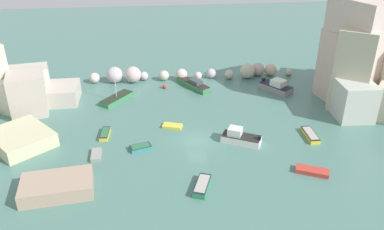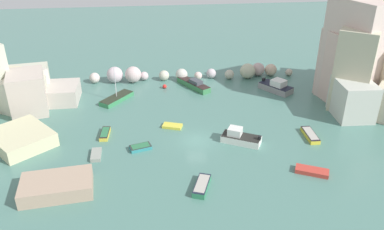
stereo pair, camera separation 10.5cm
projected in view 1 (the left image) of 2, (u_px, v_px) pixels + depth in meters
The scene contains 16 objects.
cove_water at pixel (197, 141), 49.97m from camera, with size 160.00×160.00×0.00m, color slate.
cliff_headland_right at pixel (365, 67), 58.78m from camera, with size 15.94×19.83×15.30m.
rock_breakwater at pixel (187, 73), 67.40m from camera, with size 34.97×3.45×2.72m.
stone_dock at pixel (57, 186), 40.48m from camera, with size 7.16×4.37×1.54m, color tan.
channel_buoy at pixel (164, 86), 64.39m from camera, with size 0.68×0.68×0.68m, color red.
moored_boat_0 at pixel (117, 98), 60.24m from camera, with size 5.11×5.73×5.33m.
moored_boat_1 at pixel (172, 126), 52.95m from camera, with size 2.86×2.10×0.35m.
moored_boat_2 at pixel (240, 137), 49.32m from camera, with size 5.19×3.96×1.89m.
moored_boat_3 at pixel (96, 155), 46.64m from camera, with size 1.21×2.62×0.45m.
moored_boat_4 at pixel (310, 135), 50.64m from camera, with size 1.28×3.89×0.59m.
moored_boat_5 at pixel (194, 84), 64.65m from camera, with size 5.02×6.71×1.49m.
moored_boat_6 at pixel (105, 134), 50.93m from camera, with size 1.25×3.19×0.55m.
moored_boat_7 at pixel (276, 87), 63.32m from camera, with size 5.05×5.63×1.99m.
moored_boat_8 at pixel (141, 147), 48.05m from camera, with size 2.84×1.99×0.51m.
moored_boat_9 at pixel (202, 186), 41.24m from camera, with size 2.48×3.86×0.68m.
moored_boat_10 at pixel (312, 171), 43.72m from camera, with size 3.82×2.79×0.50m.
Camera 1 is at (-5.47, -42.49, 25.95)m, focal length 37.00 mm.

